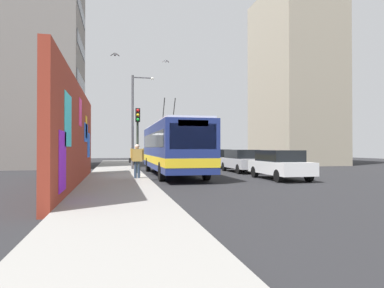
{
  "coord_description": "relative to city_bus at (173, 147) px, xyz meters",
  "views": [
    {
      "loc": [
        -19.77,
        1.67,
        1.7
      ],
      "look_at": [
        0.08,
        -2.74,
        1.93
      ],
      "focal_mm": 32.24,
      "sensor_mm": 36.0,
      "label": 1
    }
  ],
  "objects": [
    {
      "name": "ground_plane",
      "position": [
        -1.41,
        1.8,
        -1.79
      ],
      "size": [
        80.0,
        80.0,
        0.0
      ],
      "primitive_type": "plane",
      "color": "#232326"
    },
    {
      "name": "sidewalk_slab",
      "position": [
        -1.41,
        3.4,
        -1.72
      ],
      "size": [
        48.0,
        3.2,
        0.15
      ],
      "primitive_type": "cube",
      "color": "gray",
      "rests_on": "ground_plane"
    },
    {
      "name": "graffiti_wall",
      "position": [
        -5.45,
        5.15,
        0.43
      ],
      "size": [
        13.92,
        0.32,
        4.43
      ],
      "color": "maroon",
      "rests_on": "ground_plane"
    },
    {
      "name": "building_far_left",
      "position": [
        11.12,
        11.0,
        6.82
      ],
      "size": [
        8.32,
        8.99,
        17.21
      ],
      "color": "gray",
      "rests_on": "ground_plane"
    },
    {
      "name": "building_far_right",
      "position": [
        12.39,
        -15.2,
        7.35
      ],
      "size": [
        10.06,
        6.59,
        18.28
      ],
      "color": "#9E937F",
      "rests_on": "ground_plane"
    },
    {
      "name": "city_bus",
      "position": [
        0.0,
        0.0,
        0.0
      ],
      "size": [
        11.74,
        2.63,
        4.99
      ],
      "color": "navy",
      "rests_on": "ground_plane"
    },
    {
      "name": "parked_car_white",
      "position": [
        -4.04,
        -5.2,
        -0.96
      ],
      "size": [
        4.46,
        1.89,
        1.58
      ],
      "color": "white",
      "rests_on": "ground_plane"
    },
    {
      "name": "parked_car_silver",
      "position": [
        1.7,
        -5.2,
        -0.95
      ],
      "size": [
        4.72,
        1.83,
        1.58
      ],
      "color": "#B7B7BC",
      "rests_on": "ground_plane"
    },
    {
      "name": "parked_car_black",
      "position": [
        7.41,
        -5.2,
        -0.96
      ],
      "size": [
        4.09,
        1.86,
        1.58
      ],
      "color": "black",
      "rests_on": "ground_plane"
    },
    {
      "name": "parked_car_red",
      "position": [
        13.16,
        -5.2,
        -0.96
      ],
      "size": [
        4.47,
        1.81,
        1.58
      ],
      "color": "#B21E19",
      "rests_on": "ground_plane"
    },
    {
      "name": "pedestrian_at_curb",
      "position": [
        -3.31,
        2.4,
        -0.61
      ],
      "size": [
        0.23,
        0.77,
        1.74
      ],
      "color": "#2D3F59",
      "rests_on": "sidewalk_slab"
    },
    {
      "name": "traffic_light",
      "position": [
        0.16,
        2.15,
        1.07
      ],
      "size": [
        0.49,
        0.28,
        4.01
      ],
      "color": "#2D382D",
      "rests_on": "sidewalk_slab"
    },
    {
      "name": "street_lamp",
      "position": [
        4.65,
        2.07,
        2.33
      ],
      "size": [
        0.44,
        1.69,
        6.95
      ],
      "color": "#4C4C51",
      "rests_on": "sidewalk_slab"
    },
    {
      "name": "flying_pigeons",
      "position": [
        1.6,
        1.72,
        5.82
      ],
      "size": [
        4.19,
        4.1,
        0.95
      ],
      "color": "slate"
    }
  ]
}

